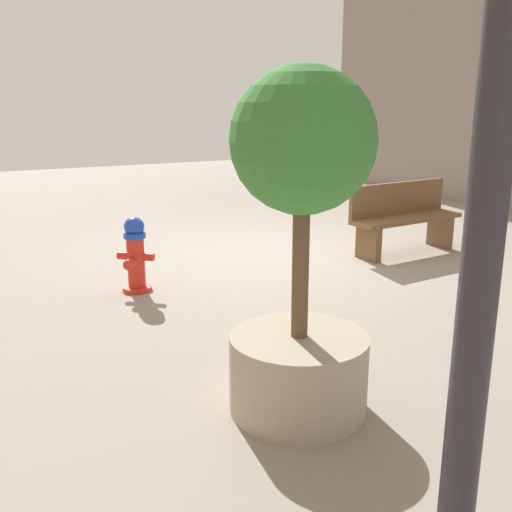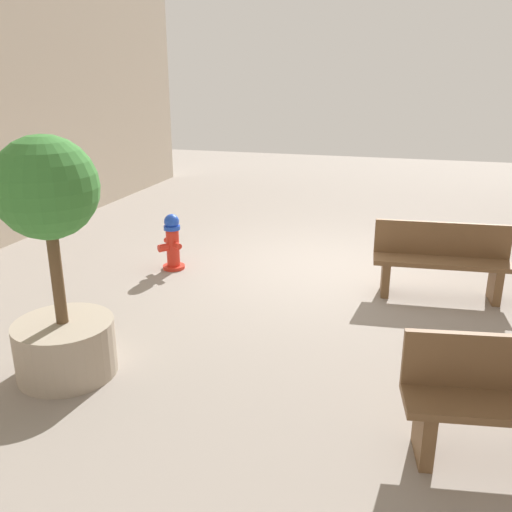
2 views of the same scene
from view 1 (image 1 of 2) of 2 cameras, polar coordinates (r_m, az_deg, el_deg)
ground_plane at (r=8.08m, az=2.15°, el=0.13°), size 23.40×23.40×0.00m
fire_hydrant at (r=6.60m, az=-11.47°, el=0.14°), size 0.38×0.37×0.83m
bench_near at (r=8.36m, az=13.91°, el=3.70°), size 1.72×0.59×0.95m
planter_tree at (r=3.79m, az=4.34°, el=2.01°), size 0.93×0.93×2.27m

